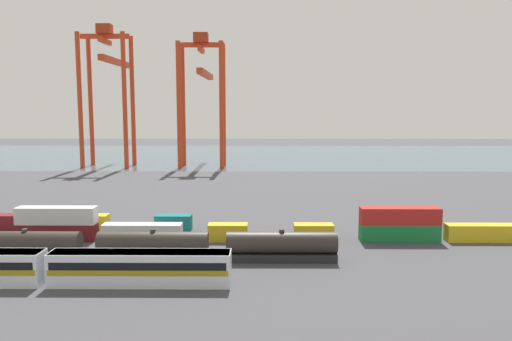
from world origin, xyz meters
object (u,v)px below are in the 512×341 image
Objects in this scene: shipping_container_7 at (399,233)px; shipping_container_13 at (173,223)px; freight_tank_row at (89,246)px; gantry_crane_west at (109,81)px; gantry_crane_central at (203,87)px; shipping_container_9 at (486,233)px; shipping_container_4 at (143,232)px; passenger_train at (47,266)px.

shipping_container_7 is 36.38m from shipping_container_13.
shipping_container_13 is (8.37, 16.54, -0.71)m from freight_tank_row.
shipping_container_7 is at bearing -53.44° from gantry_crane_west.
gantry_crane_central reaches higher than freight_tank_row.
shipping_container_7 is 13.16m from shipping_container_9.
shipping_container_4 is at bearing 180.00° from shipping_container_7.
gantry_crane_central reaches higher than shipping_container_7.
passenger_train is 125.24m from gantry_crane_west.
gantry_crane_west reaches higher than passenger_train.
shipping_container_9 and shipping_container_13 have the same top height.
shipping_container_4 is (6.51, 19.32, -0.84)m from passenger_train.
gantry_crane_central reaches higher than shipping_container_13.
shipping_container_4 and shipping_container_9 have the same top height.
freight_tank_row is 113.25m from gantry_crane_central.
shipping_container_13 is (3.65, 6.40, 0.00)m from shipping_container_4.
shipping_container_9 is 49.39m from shipping_container_13.
gantry_crane_central is at bearing 0.91° from gantry_crane_west.
gantry_crane_central is (-54.54, 100.16, 26.20)m from shipping_container_9.
gantry_crane_west reaches higher than shipping_container_13.
passenger_train reaches higher than shipping_container_13.
shipping_container_4 is at bearing -70.94° from gantry_crane_west.
shipping_container_13 is at bearing -86.60° from gantry_crane_central.
freight_tank_row is 117.04m from gantry_crane_west.
gantry_crane_west is (-34.43, 99.65, 28.28)m from shipping_container_4.
freight_tank_row reaches higher than shipping_container_4.
shipping_container_7 is at bearing 12.93° from freight_tank_row.
shipping_container_4 is 0.25× the size of gantry_crane_west.
gantry_crane_west is (-73.90, 99.65, 28.28)m from shipping_container_7.
shipping_container_4 is 103.55m from gantry_crane_central.
passenger_train is at bearing -101.06° from freight_tank_row.
shipping_container_7 and shipping_container_9 have the same top height.
shipping_container_7 is at bearing -67.55° from gantry_crane_central.
gantry_crane_west reaches higher than shipping_container_9.
passenger_train reaches higher than shipping_container_7.
freight_tank_row is at bearing -114.94° from shipping_container_4.
gantry_crane_west is 32.59m from gantry_crane_central.
freight_tank_row reaches higher than shipping_container_9.
gantry_crane_west reaches higher than gantry_crane_central.
passenger_train is 3.51× the size of shipping_container_7.
passenger_train is 122.23m from gantry_crane_central.
shipping_container_7 is at bearing 180.00° from shipping_container_9.
passenger_train is 20.40m from shipping_container_4.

